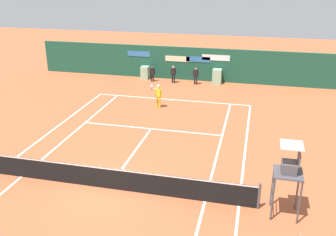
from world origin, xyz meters
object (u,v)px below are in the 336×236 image
Objects in this scene: ball_kid_right_post at (152,73)px; ball_kid_left_post at (196,75)px; umpire_chair at (289,170)px; ball_kid_centre_post at (173,73)px; player_on_baseline at (158,94)px; tennis_ball_by_sideline at (156,119)px; tennis_ball_near_service_line at (155,155)px; tennis_ball_mid_court at (76,143)px.

ball_kid_left_post reaches higher than ball_kid_right_post.
umpire_chair reaches higher than ball_kid_centre_post.
player_on_baseline is 2.24m from tennis_ball_by_sideline.
tennis_ball_by_sideline is at bearing 111.70° from player_on_baseline.
ball_kid_right_post is 13.08m from tennis_ball_near_service_line.
umpire_chair is 2.11× the size of ball_kid_left_post.
ball_kid_centre_post is (-7.75, 15.92, -1.05)m from umpire_chair.
tennis_ball_mid_court is 1.00× the size of tennis_ball_near_service_line.
umpire_chair reaches higher than tennis_ball_mid_court.
tennis_ball_mid_court and tennis_ball_near_service_line have the same top height.
player_on_baseline reaches higher than tennis_ball_mid_court.
ball_kid_left_post is 12.56m from tennis_ball_near_service_line.
umpire_chair is 41.44× the size of tennis_ball_near_service_line.
tennis_ball_mid_court is at bearing 74.71° from ball_kid_left_post.
ball_kid_left_post reaches higher than tennis_ball_near_service_line.
player_on_baseline is 1.41× the size of ball_kid_right_post.
umpire_chair is at bearing 110.95° from ball_kid_right_post.
player_on_baseline is 6.90m from tennis_ball_mid_court.
player_on_baseline reaches higher than ball_kid_right_post.
ball_kid_centre_post is at bearing -75.32° from player_on_baseline.
ball_kid_centre_post is 12.41m from tennis_ball_mid_court.
tennis_ball_by_sideline is (0.37, -2.03, -0.89)m from player_on_baseline.
ball_kid_left_post reaches higher than tennis_ball_by_sideline.
ball_kid_centre_post is 20.17× the size of tennis_ball_mid_court.
ball_kid_left_post is 8.00m from tennis_ball_by_sideline.
player_on_baseline is 6.92m from tennis_ball_near_service_line.
ball_kid_left_post is at bearing 90.81° from tennis_ball_near_service_line.
tennis_ball_near_service_line is at bearing 96.55° from ball_kid_right_post.
ball_kid_left_post is (-5.97, 15.92, -1.07)m from umpire_chair.
ball_kid_centre_post is at bearing 3.49° from ball_kid_left_post.
umpire_chair reaches higher than ball_kid_right_post.
tennis_ball_near_service_line is at bearing -5.00° from tennis_ball_mid_court.
ball_kid_right_post reaches higher than tennis_ball_by_sideline.
tennis_ball_by_sideline is (0.70, -7.90, -0.76)m from ball_kid_centre_post.
umpire_chair is 10.83m from tennis_ball_by_sideline.
tennis_ball_mid_court is at bearing 175.00° from tennis_ball_near_service_line.
player_on_baseline reaches higher than tennis_ball_near_service_line.
player_on_baseline is at bearing 100.28° from tennis_ball_by_sideline.
umpire_chair reaches higher than player_on_baseline.
ball_kid_right_post is at bearing 107.01° from tennis_ball_by_sideline.
tennis_ball_by_sideline is at bearing 97.24° from ball_kid_right_post.
player_on_baseline is 25.91× the size of tennis_ball_mid_court.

